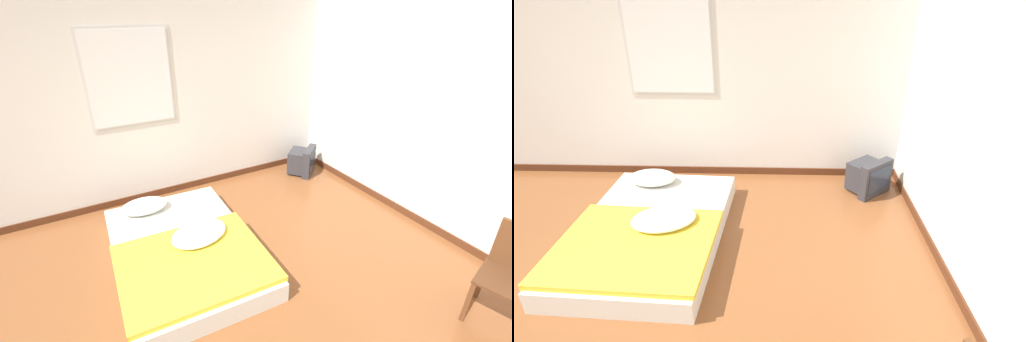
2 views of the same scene
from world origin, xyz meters
TOP-DOWN VIEW (x-y plane):
  - wall_back at (0.00, 2.72)m, footprint 8.14×0.08m
  - wall_right at (2.90, 0.00)m, footprint 0.08×7.77m
  - mattress_bed at (0.21, 1.25)m, footprint 1.41×2.02m
  - crt_tv at (2.46, 2.28)m, footprint 0.54×0.53m

SIDE VIEW (x-z plane):
  - mattress_bed at x=0.21m, z-range -0.04..0.30m
  - crt_tv at x=2.46m, z-range -0.01..0.40m
  - wall_right at x=2.90m, z-range -0.01..2.59m
  - wall_back at x=0.00m, z-range -0.01..2.59m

